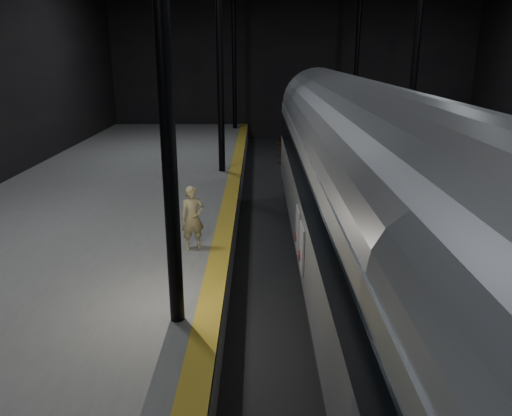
{
  "coord_description": "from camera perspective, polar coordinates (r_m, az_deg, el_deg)",
  "views": [
    {
      "loc": [
        -2.31,
        -12.2,
        5.75
      ],
      "look_at": [
        -2.36,
        -0.3,
        2.0
      ],
      "focal_mm": 35.0,
      "sensor_mm": 36.0,
      "label": 1
    }
  ],
  "objects": [
    {
      "name": "track",
      "position": [
        13.66,
        10.04,
        -7.38
      ],
      "size": [
        2.4,
        43.0,
        0.24
      ],
      "color": "#3F3328",
      "rests_on": "ground"
    },
    {
      "name": "woman",
      "position": [
        12.45,
        -7.26,
        -1.12
      ],
      "size": [
        0.68,
        0.54,
        1.61
      ],
      "primitive_type": "imported",
      "rotation": [
        0.0,
        0.0,
        0.31
      ],
      "color": "#928759",
      "rests_on": "platform_left"
    },
    {
      "name": "platform_left",
      "position": [
        14.26,
        -21.21,
        -5.36
      ],
      "size": [
        9.0,
        43.8,
        1.0
      ],
      "primitive_type": "cube",
      "color": "#565654",
      "rests_on": "ground"
    },
    {
      "name": "train",
      "position": [
        11.23,
        12.11,
        1.92
      ],
      "size": [
        2.83,
        18.86,
        5.04
      ],
      "color": "#A1A4A9",
      "rests_on": "ground"
    },
    {
      "name": "tactile_strip",
      "position": [
        13.13,
        -3.89,
        -3.74
      ],
      "size": [
        0.5,
        43.8,
        0.01
      ],
      "primitive_type": "cube",
      "color": "olive",
      "rests_on": "platform_left"
    },
    {
      "name": "ground",
      "position": [
        13.69,
        10.02,
        -7.64
      ],
      "size": [
        44.0,
        44.0,
        0.0
      ],
      "primitive_type": "plane",
      "color": "black",
      "rests_on": "ground"
    }
  ]
}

